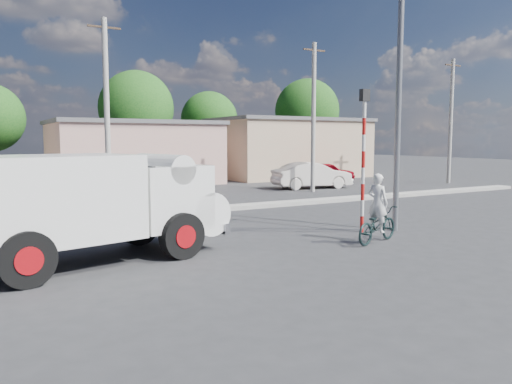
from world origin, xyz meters
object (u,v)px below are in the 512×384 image
truck (99,203)px  streetlight (396,70)px  car_cream (312,175)px  cyclist (377,214)px  traffic_pole (364,148)px  bicycle (377,225)px  car_red (326,172)px

truck → streetlight: bearing=-15.4°
car_cream → cyclist: bearing=159.9°
traffic_pole → cyclist: bearing=-116.8°
traffic_pole → streetlight: bearing=-17.7°
traffic_pole → bicycle: bearing=-116.8°
truck → traffic_pole: traffic_pole is taller
car_red → car_cream: bearing=143.5°
bicycle → traffic_pole: size_ratio=0.44×
truck → bicycle: size_ratio=3.37×
bicycle → cyclist: cyclist is taller
bicycle → car_cream: size_ratio=0.41×
cyclist → traffic_pole: size_ratio=0.37×
bicycle → car_cream: car_cream is taller
truck → car_cream: (14.77, 11.87, -0.63)m
bicycle → cyclist: bearing=-0.0°
car_red → truck: bearing=140.7°
bicycle → car_red: size_ratio=0.49×
streetlight → cyclist: bearing=-146.1°
cyclist → car_red: cyclist is taller
car_cream → car_red: (3.59, 3.27, -0.10)m
car_red → cyclist: bearing=157.4°
truck → traffic_pole: size_ratio=1.47×
car_cream → streetlight: size_ratio=0.52×
bicycle → streetlight: (1.65, 1.11, 4.46)m
traffic_pole → streetlight: streetlight is taller
truck → car_cream: truck is taller
bicycle → streetlight: bearing=-73.7°
truck → traffic_pole: bearing=-13.7°
bicycle → traffic_pole: bearing=-44.4°
traffic_pole → car_red: bearing=55.6°
truck → car_red: 23.81m
bicycle → streetlight: size_ratio=0.21×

